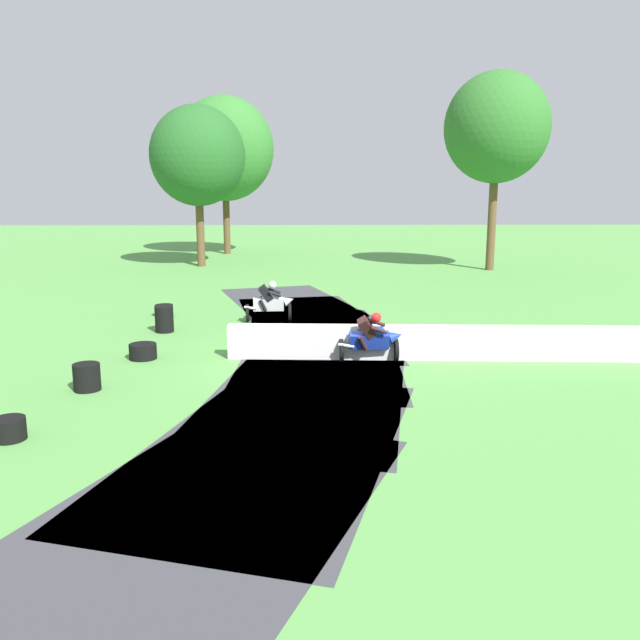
{
  "coord_description": "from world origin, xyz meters",
  "views": [
    {
      "loc": [
        -0.4,
        -16.54,
        4.42
      ],
      "look_at": [
        -0.01,
        0.64,
        0.9
      ],
      "focal_mm": 36.78,
      "sensor_mm": 36.0,
      "label": 1
    }
  ],
  "objects_px": {
    "motorcycle_lead_blue": "(372,338)",
    "tire_stack_near": "(9,429)",
    "tire_stack_mid_a": "(87,377)",
    "tire_stack_far": "(164,319)",
    "tire_stack_extra_a": "(164,310)",
    "tire_stack_mid_b": "(143,351)",
    "motorcycle_chase_white": "(271,302)"
  },
  "relations": [
    {
      "from": "motorcycle_lead_blue",
      "to": "tire_stack_near",
      "type": "xyz_separation_m",
      "value": [
        -6.96,
        -5.08,
        -0.43
      ]
    },
    {
      "from": "tire_stack_mid_a",
      "to": "tire_stack_far",
      "type": "xyz_separation_m",
      "value": [
        0.47,
        5.89,
        0.1
      ]
    },
    {
      "from": "tire_stack_extra_a",
      "to": "tire_stack_mid_a",
      "type": "bearing_deg",
      "value": -89.45
    },
    {
      "from": "tire_stack_extra_a",
      "to": "tire_stack_mid_b",
      "type": "bearing_deg",
      "value": -83.45
    },
    {
      "from": "tire_stack_far",
      "to": "tire_stack_mid_b",
      "type": "bearing_deg",
      "value": -87.99
    },
    {
      "from": "motorcycle_lead_blue",
      "to": "tire_stack_mid_a",
      "type": "relative_size",
      "value": 2.8
    },
    {
      "from": "tire_stack_mid_b",
      "to": "tire_stack_far",
      "type": "distance_m",
      "value": 3.23
    },
    {
      "from": "motorcycle_chase_white",
      "to": "tire_stack_mid_b",
      "type": "distance_m",
      "value": 5.63
    },
    {
      "from": "tire_stack_mid_b",
      "to": "motorcycle_chase_white",
      "type": "bearing_deg",
      "value": 56.49
    },
    {
      "from": "tire_stack_mid_a",
      "to": "tire_stack_extra_a",
      "type": "height_order",
      "value": "tire_stack_mid_a"
    },
    {
      "from": "tire_stack_mid_a",
      "to": "tire_stack_mid_b",
      "type": "xyz_separation_m",
      "value": [
        0.58,
        2.66,
        -0.1
      ]
    },
    {
      "from": "motorcycle_lead_blue",
      "to": "tire_stack_mid_b",
      "type": "distance_m",
      "value": 5.97
    },
    {
      "from": "motorcycle_chase_white",
      "to": "tire_stack_mid_a",
      "type": "relative_size",
      "value": 2.81
    },
    {
      "from": "tire_stack_mid_b",
      "to": "tire_stack_extra_a",
      "type": "xyz_separation_m",
      "value": [
        -0.66,
        5.77,
        0.0
      ]
    },
    {
      "from": "motorcycle_lead_blue",
      "to": "tire_stack_extra_a",
      "type": "distance_m",
      "value": 9.08
    },
    {
      "from": "motorcycle_chase_white",
      "to": "tire_stack_mid_a",
      "type": "bearing_deg",
      "value": -116.62
    },
    {
      "from": "motorcycle_chase_white",
      "to": "tire_stack_extra_a",
      "type": "height_order",
      "value": "motorcycle_chase_white"
    },
    {
      "from": "tire_stack_extra_a",
      "to": "motorcycle_lead_blue",
      "type": "bearing_deg",
      "value": -43.33
    },
    {
      "from": "motorcycle_chase_white",
      "to": "tire_stack_mid_b",
      "type": "height_order",
      "value": "motorcycle_chase_white"
    },
    {
      "from": "tire_stack_mid_a",
      "to": "tire_stack_mid_b",
      "type": "bearing_deg",
      "value": 77.68
    },
    {
      "from": "motorcycle_chase_white",
      "to": "tire_stack_far",
      "type": "height_order",
      "value": "motorcycle_chase_white"
    },
    {
      "from": "motorcycle_chase_white",
      "to": "tire_stack_near",
      "type": "relative_size",
      "value": 2.93
    },
    {
      "from": "tire_stack_mid_b",
      "to": "motorcycle_lead_blue",
      "type": "bearing_deg",
      "value": -4.4
    },
    {
      "from": "motorcycle_chase_white",
      "to": "tire_stack_extra_a",
      "type": "distance_m",
      "value": 3.94
    },
    {
      "from": "tire_stack_mid_b",
      "to": "tire_stack_extra_a",
      "type": "relative_size",
      "value": 1.14
    },
    {
      "from": "motorcycle_chase_white",
      "to": "tire_stack_far",
      "type": "distance_m",
      "value": 3.53
    },
    {
      "from": "motorcycle_lead_blue",
      "to": "tire_stack_far",
      "type": "bearing_deg",
      "value": 148.68
    },
    {
      "from": "tire_stack_mid_a",
      "to": "tire_stack_extra_a",
      "type": "relative_size",
      "value": 0.97
    },
    {
      "from": "tire_stack_near",
      "to": "tire_stack_mid_b",
      "type": "height_order",
      "value": "same"
    },
    {
      "from": "motorcycle_lead_blue",
      "to": "tire_stack_extra_a",
      "type": "xyz_separation_m",
      "value": [
        -6.6,
        6.22,
        -0.43
      ]
    },
    {
      "from": "tire_stack_mid_a",
      "to": "tire_stack_far",
      "type": "distance_m",
      "value": 5.9
    },
    {
      "from": "motorcycle_chase_white",
      "to": "tire_stack_near",
      "type": "bearing_deg",
      "value": -111.97
    }
  ]
}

